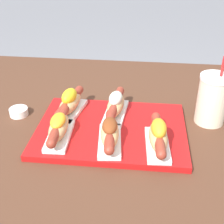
{
  "coord_description": "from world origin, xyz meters",
  "views": [
    {
      "loc": [
        0.11,
        -0.85,
        1.25
      ],
      "look_at": [
        0.03,
        -0.07,
        0.78
      ],
      "focal_mm": 50.0,
      "sensor_mm": 36.0,
      "label": 1
    }
  ],
  "objects_px": {
    "hot_dog_0": "(59,127)",
    "hot_dog_4": "(116,105)",
    "hot_dog_1": "(110,133)",
    "drink_cup": "(213,100)",
    "sauce_bowl": "(19,111)",
    "hot_dog_2": "(158,136)",
    "hot_dog_3": "(70,103)",
    "serving_tray": "(111,130)"
  },
  "relations": [
    {
      "from": "hot_dog_4",
      "to": "hot_dog_2",
      "type": "bearing_deg",
      "value": -50.29
    },
    {
      "from": "hot_dog_2",
      "to": "drink_cup",
      "type": "bearing_deg",
      "value": 46.4
    },
    {
      "from": "serving_tray",
      "to": "hot_dog_4",
      "type": "relative_size",
      "value": 2.22
    },
    {
      "from": "hot_dog_4",
      "to": "drink_cup",
      "type": "relative_size",
      "value": 0.91
    },
    {
      "from": "hot_dog_4",
      "to": "hot_dog_3",
      "type": "bearing_deg",
      "value": -177.26
    },
    {
      "from": "hot_dog_1",
      "to": "drink_cup",
      "type": "bearing_deg",
      "value": 30.01
    },
    {
      "from": "hot_dog_2",
      "to": "hot_dog_1",
      "type": "bearing_deg",
      "value": 178.58
    },
    {
      "from": "hot_dog_3",
      "to": "sauce_bowl",
      "type": "distance_m",
      "value": 0.17
    },
    {
      "from": "hot_dog_0",
      "to": "drink_cup",
      "type": "xyz_separation_m",
      "value": [
        0.43,
        0.16,
        0.03
      ]
    },
    {
      "from": "sauce_bowl",
      "to": "hot_dog_3",
      "type": "bearing_deg",
      "value": 0.5
    },
    {
      "from": "hot_dog_0",
      "to": "hot_dog_3",
      "type": "height_order",
      "value": "hot_dog_3"
    },
    {
      "from": "hot_dog_1",
      "to": "hot_dog_4",
      "type": "distance_m",
      "value": 0.15
    },
    {
      "from": "serving_tray",
      "to": "hot_dog_1",
      "type": "relative_size",
      "value": 2.22
    },
    {
      "from": "hot_dog_3",
      "to": "hot_dog_4",
      "type": "xyz_separation_m",
      "value": [
        0.14,
        0.01,
        -0.0
      ]
    },
    {
      "from": "serving_tray",
      "to": "hot_dog_0",
      "type": "distance_m",
      "value": 0.16
    },
    {
      "from": "hot_dog_0",
      "to": "sauce_bowl",
      "type": "relative_size",
      "value": 3.33
    },
    {
      "from": "hot_dog_3",
      "to": "drink_cup",
      "type": "relative_size",
      "value": 0.9
    },
    {
      "from": "serving_tray",
      "to": "hot_dog_4",
      "type": "bearing_deg",
      "value": 85.75
    },
    {
      "from": "serving_tray",
      "to": "hot_dog_1",
      "type": "xyz_separation_m",
      "value": [
        0.0,
        -0.08,
        0.04
      ]
    },
    {
      "from": "hot_dog_4",
      "to": "drink_cup",
      "type": "xyz_separation_m",
      "value": [
        0.29,
        0.02,
        0.03
      ]
    },
    {
      "from": "hot_dog_1",
      "to": "hot_dog_4",
      "type": "xyz_separation_m",
      "value": [
        0.0,
        0.15,
        0.0
      ]
    },
    {
      "from": "hot_dog_4",
      "to": "sauce_bowl",
      "type": "height_order",
      "value": "hot_dog_4"
    },
    {
      "from": "hot_dog_0",
      "to": "hot_dog_1",
      "type": "height_order",
      "value": "hot_dog_1"
    },
    {
      "from": "sauce_bowl",
      "to": "hot_dog_0",
      "type": "bearing_deg",
      "value": -37.73
    },
    {
      "from": "hot_dog_0",
      "to": "hot_dog_4",
      "type": "relative_size",
      "value": 1.0
    },
    {
      "from": "serving_tray",
      "to": "hot_dog_4",
      "type": "xyz_separation_m",
      "value": [
        0.01,
        0.07,
        0.04
      ]
    },
    {
      "from": "hot_dog_1",
      "to": "sauce_bowl",
      "type": "distance_m",
      "value": 0.34
    },
    {
      "from": "serving_tray",
      "to": "hot_dog_2",
      "type": "xyz_separation_m",
      "value": [
        0.13,
        -0.08,
        0.04
      ]
    },
    {
      "from": "hot_dog_0",
      "to": "hot_dog_2",
      "type": "height_order",
      "value": "hot_dog_2"
    },
    {
      "from": "hot_dog_2",
      "to": "hot_dog_4",
      "type": "distance_m",
      "value": 0.2
    },
    {
      "from": "hot_dog_3",
      "to": "hot_dog_2",
      "type": "bearing_deg",
      "value": -28.52
    },
    {
      "from": "drink_cup",
      "to": "hot_dog_2",
      "type": "bearing_deg",
      "value": -133.6
    },
    {
      "from": "hot_dog_3",
      "to": "drink_cup",
      "type": "height_order",
      "value": "drink_cup"
    },
    {
      "from": "hot_dog_3",
      "to": "hot_dog_4",
      "type": "relative_size",
      "value": 0.99
    },
    {
      "from": "hot_dog_0",
      "to": "drink_cup",
      "type": "height_order",
      "value": "drink_cup"
    },
    {
      "from": "sauce_bowl",
      "to": "drink_cup",
      "type": "relative_size",
      "value": 0.27
    },
    {
      "from": "serving_tray",
      "to": "hot_dog_1",
      "type": "bearing_deg",
      "value": -86.58
    },
    {
      "from": "hot_dog_0",
      "to": "hot_dog_4",
      "type": "bearing_deg",
      "value": 44.23
    },
    {
      "from": "hot_dog_0",
      "to": "hot_dog_4",
      "type": "distance_m",
      "value": 0.2
    },
    {
      "from": "hot_dog_1",
      "to": "hot_dog_3",
      "type": "distance_m",
      "value": 0.2
    },
    {
      "from": "hot_dog_3",
      "to": "sauce_bowl",
      "type": "bearing_deg",
      "value": -179.5
    },
    {
      "from": "hot_dog_0",
      "to": "drink_cup",
      "type": "bearing_deg",
      "value": 19.98
    }
  ]
}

